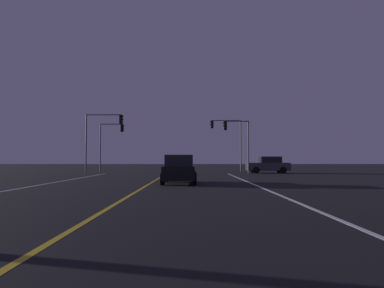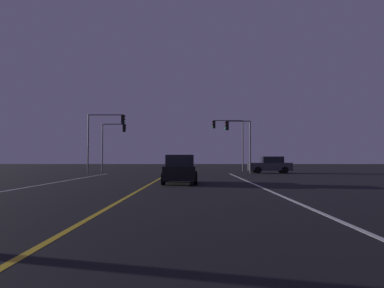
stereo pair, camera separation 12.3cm
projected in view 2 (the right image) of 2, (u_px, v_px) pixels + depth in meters
The scene contains 8 objects.
lane_edge_right at pixel (283, 197), 13.71m from camera, with size 0.16×42.35×0.01m, color silver.
lane_center_divider at pixel (128, 197), 13.77m from camera, with size 0.16×42.35×0.01m, color gold.
car_ahead_far at pixel (180, 170), 21.12m from camera, with size 2.02×4.30×1.70m.
car_crossing_side at pixel (270, 165), 36.35m from camera, with size 4.30×2.02×1.70m.
traffic_light_near_right at pixel (238, 134), 35.52m from camera, with size 2.62×0.36×5.30m.
traffic_light_near_left at pixel (106, 129), 35.66m from camera, with size 3.81×0.36×5.95m.
traffic_light_far_right at pixel (228, 133), 41.04m from camera, with size 3.64×0.36×5.96m.
traffic_light_far_left at pixel (114, 136), 41.14m from camera, with size 2.84×0.36×5.54m.
Camera 2 is at (2.61, 1.36, 1.48)m, focal length 33.15 mm.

